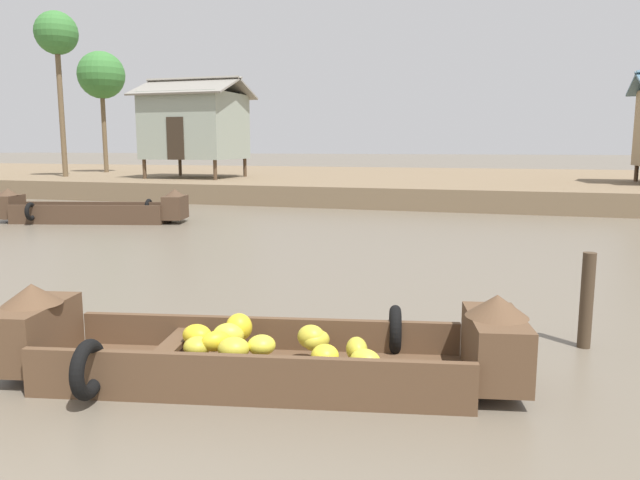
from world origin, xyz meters
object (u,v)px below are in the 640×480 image
at_px(banana_boat, 257,350).
at_px(palm_tree_near, 101,76).
at_px(cargo_boat_upstream, 92,211).
at_px(stilt_house_left, 195,125).
at_px(palm_tree_mid, 56,36).
at_px(mooring_post, 587,301).

distance_m(banana_boat, palm_tree_near, 30.42).
bearing_deg(cargo_boat_upstream, banana_boat, -45.66).
xyz_separation_m(banana_boat, cargo_boat_upstream, (-9.28, 9.49, 0.03)).
bearing_deg(palm_tree_near, stilt_house_left, -25.41).
bearing_deg(palm_tree_mid, palm_tree_near, 103.93).
relative_size(banana_boat, palm_tree_near, 0.77).
height_order(banana_boat, stilt_house_left, stilt_house_left).
height_order(stilt_house_left, palm_tree_near, palm_tree_near).
xyz_separation_m(cargo_boat_upstream, mooring_post, (12.33, -7.56, 0.20)).
bearing_deg(palm_tree_near, palm_tree_mid, -76.07).
bearing_deg(stilt_house_left, banana_boat, -59.75).
xyz_separation_m(stilt_house_left, mooring_post, (14.46, -17.63, -2.59)).
height_order(cargo_boat_upstream, stilt_house_left, stilt_house_left).
bearing_deg(mooring_post, palm_tree_near, 136.05).
relative_size(stilt_house_left, palm_tree_mid, 0.61).
height_order(palm_tree_near, mooring_post, palm_tree_near).
bearing_deg(palm_tree_mid, stilt_house_left, 8.72).
relative_size(stilt_house_left, mooring_post, 4.30).
height_order(banana_boat, mooring_post, mooring_post).
xyz_separation_m(palm_tree_near, mooring_post, (22.00, -21.20, -5.38)).
bearing_deg(palm_tree_mid, mooring_post, -38.58).
xyz_separation_m(banana_boat, palm_tree_near, (-18.94, 23.14, 5.61)).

